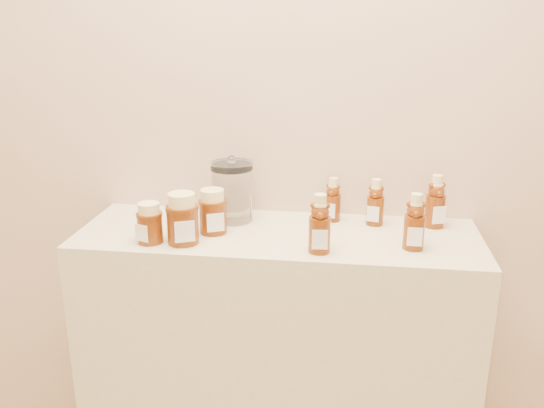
% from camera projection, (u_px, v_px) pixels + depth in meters
% --- Properties ---
extents(wall_back, '(3.50, 0.02, 2.70)m').
position_uv_depth(wall_back, '(286.00, 73.00, 1.77)').
color(wall_back, tan).
rests_on(wall_back, ground).
extents(display_table, '(1.20, 0.40, 0.90)m').
position_uv_depth(display_table, '(277.00, 362.00, 1.86)').
color(display_table, beige).
rests_on(display_table, ground).
extents(bear_bottle_back_left, '(0.07, 0.07, 0.16)m').
position_uv_depth(bear_bottle_back_left, '(333.00, 197.00, 1.80)').
color(bear_bottle_back_left, '#552006').
rests_on(bear_bottle_back_left, display_table).
extents(bear_bottle_back_mid, '(0.07, 0.07, 0.16)m').
position_uv_depth(bear_bottle_back_mid, '(376.00, 199.00, 1.77)').
color(bear_bottle_back_mid, '#552006').
rests_on(bear_bottle_back_mid, display_table).
extents(bear_bottle_back_right, '(0.08, 0.08, 0.19)m').
position_uv_depth(bear_bottle_back_right, '(436.00, 198.00, 1.74)').
color(bear_bottle_back_right, '#552006').
rests_on(bear_bottle_back_right, display_table).
extents(bear_bottle_front_left, '(0.07, 0.07, 0.19)m').
position_uv_depth(bear_bottle_front_left, '(320.00, 220.00, 1.56)').
color(bear_bottle_front_left, '#552006').
rests_on(bear_bottle_front_left, display_table).
extents(bear_bottle_front_right, '(0.06, 0.06, 0.18)m').
position_uv_depth(bear_bottle_front_right, '(415.00, 218.00, 1.58)').
color(bear_bottle_front_right, '#552006').
rests_on(bear_bottle_front_right, display_table).
extents(honey_jar_left, '(0.10, 0.10, 0.12)m').
position_uv_depth(honey_jar_left, '(150.00, 223.00, 1.63)').
color(honey_jar_left, '#552006').
rests_on(honey_jar_left, display_table).
extents(honey_jar_back, '(0.11, 0.11, 0.13)m').
position_uv_depth(honey_jar_back, '(213.00, 211.00, 1.70)').
color(honey_jar_back, '#552006').
rests_on(honey_jar_back, display_table).
extents(honey_jar_front, '(0.12, 0.12, 0.15)m').
position_uv_depth(honey_jar_front, '(182.00, 218.00, 1.62)').
color(honey_jar_front, '#552006').
rests_on(honey_jar_front, display_table).
extents(glass_canister, '(0.17, 0.17, 0.20)m').
position_uv_depth(glass_canister, '(232.00, 189.00, 1.80)').
color(glass_canister, white).
rests_on(glass_canister, display_table).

